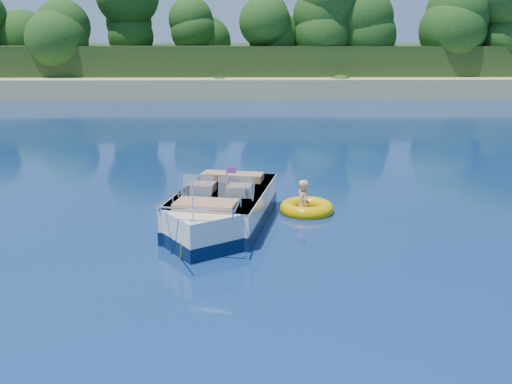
# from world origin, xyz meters

# --- Properties ---
(ground) EXTENTS (160.00, 160.00, 0.00)m
(ground) POSITION_xyz_m (0.00, 0.00, 0.00)
(ground) COLOR #091A42
(ground) RESTS_ON ground
(shoreline) EXTENTS (170.00, 59.00, 6.00)m
(shoreline) POSITION_xyz_m (0.00, 63.77, 0.98)
(shoreline) COLOR tan
(shoreline) RESTS_ON ground
(treeline) EXTENTS (150.00, 7.12, 8.19)m
(treeline) POSITION_xyz_m (0.04, 41.01, 5.55)
(treeline) COLOR black
(treeline) RESTS_ON ground
(motorboat) EXTENTS (2.88, 5.85, 1.97)m
(motorboat) POSITION_xyz_m (0.66, 2.73, 0.38)
(motorboat) COLOR silver
(motorboat) RESTS_ON ground
(tow_tube) EXTENTS (1.64, 1.64, 0.39)m
(tow_tube) POSITION_xyz_m (2.95, 3.97, 0.10)
(tow_tube) COLOR #E1AA00
(tow_tube) RESTS_ON ground
(boy) EXTENTS (0.56, 0.88, 1.59)m
(boy) POSITION_xyz_m (2.83, 3.91, 0.00)
(boy) COLOR tan
(boy) RESTS_ON ground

